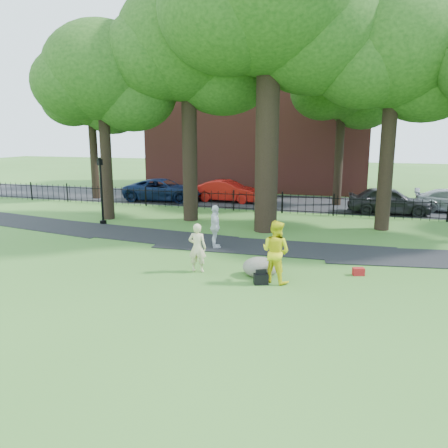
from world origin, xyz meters
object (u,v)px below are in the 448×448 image
(woman, at_px, (197,248))
(boulder, at_px, (260,266))
(lamppost, at_px, (101,192))
(big_tree, at_px, (273,9))
(man, at_px, (276,252))
(red_sedan, at_px, (227,191))

(woman, height_order, boulder, woman)
(woman, relative_size, lamppost, 0.49)
(big_tree, xyz_separation_m, man, (1.65, -7.33, -9.13))
(big_tree, distance_m, woman, 11.71)
(man, height_order, boulder, man)
(big_tree, height_order, boulder, big_tree)
(big_tree, xyz_separation_m, woman, (-1.13, -7.05, -9.29))
(woman, distance_m, lamppost, 9.75)
(man, distance_m, boulder, 0.98)
(man, relative_size, lamppost, 0.58)
(red_sedan, bearing_deg, boulder, -156.89)
(red_sedan, bearing_deg, man, -155.51)
(big_tree, height_order, man, big_tree)
(boulder, height_order, lamppost, lamppost)
(big_tree, bearing_deg, red_sedan, 118.84)
(big_tree, relative_size, woman, 8.38)
(red_sedan, bearing_deg, big_tree, -148.31)
(lamppost, xyz_separation_m, red_sedan, (4.19, 9.11, -0.97))
(big_tree, bearing_deg, lamppost, -173.77)
(man, bearing_deg, woman, 17.27)
(woman, relative_size, boulder, 1.42)
(man, distance_m, lamppost, 12.17)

